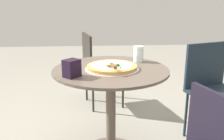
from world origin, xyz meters
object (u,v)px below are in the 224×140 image
object	(u,v)px
patio_chair_near	(97,64)
pizza_server	(111,64)
patio_table	(111,96)
patio_chair_far	(215,85)
drinking_cup	(139,54)
napkin_dispenser	(72,68)
pizza_on_tray	(112,67)

from	to	relation	value
patio_chair_near	pizza_server	bearing A→B (deg)	4.25
patio_table	patio_chair_far	xyz separation A→B (m)	(-0.21, 0.91, -0.01)
patio_chair_far	drinking_cup	bearing A→B (deg)	-88.66
drinking_cup	napkin_dispenser	size ratio (longest dim) A/B	1.11
drinking_cup	patio_table	bearing A→B (deg)	-51.30
patio_table	pizza_on_tray	size ratio (longest dim) A/B	2.16
napkin_dispenser	patio_table	bearing A→B (deg)	168.85
patio_table	pizza_on_tray	xyz separation A→B (m)	(0.02, 0.01, 0.23)
patio_chair_near	patio_chair_far	world-z (taller)	patio_chair_far
patio_table	pizza_on_tray	bearing A→B (deg)	29.14
patio_chair_near	pizza_on_tray	bearing A→B (deg)	5.15
pizza_on_tray	pizza_server	bearing A→B (deg)	-8.12
pizza_server	patio_chair_near	bearing A→B (deg)	-175.75
patio_table	pizza_server	bearing A→B (deg)	-1.48
pizza_server	drinking_cup	distance (m)	0.37
pizza_server	patio_chair_far	xyz separation A→B (m)	(-0.30, 0.91, -0.28)
patio_table	pizza_server	world-z (taller)	pizza_server
patio_table	napkin_dispenser	distance (m)	0.42
drinking_cup	napkin_dispenser	bearing A→B (deg)	-53.29
drinking_cup	patio_chair_near	world-z (taller)	drinking_cup
pizza_server	patio_chair_far	world-z (taller)	patio_chair_far
drinking_cup	patio_chair_far	xyz separation A→B (m)	(-0.02, 0.67, -0.29)
pizza_on_tray	patio_chair_near	distance (m)	1.07
pizza_on_tray	pizza_server	distance (m)	0.09
patio_table	pizza_server	distance (m)	0.29
drinking_cup	patio_chair_far	world-z (taller)	drinking_cup
pizza_on_tray	patio_chair_far	distance (m)	0.96
drinking_cup	patio_chair_far	bearing A→B (deg)	91.34
patio_table	patio_chair_near	bearing A→B (deg)	-175.24
pizza_on_tray	patio_chair_far	xyz separation A→B (m)	(-0.22, 0.90, -0.24)
pizza_on_tray	patio_chair_near	xyz separation A→B (m)	(-1.04, -0.09, -0.24)
patio_table	patio_chair_near	distance (m)	1.03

